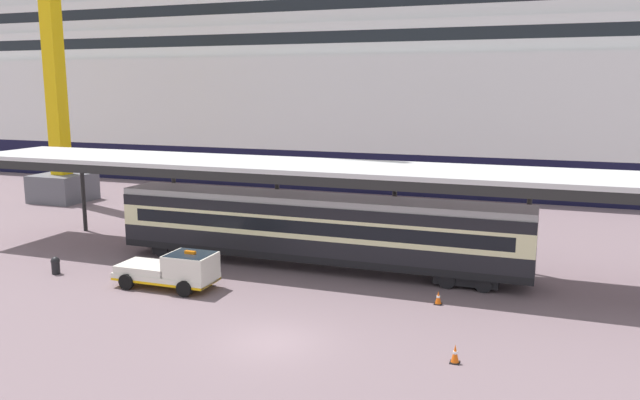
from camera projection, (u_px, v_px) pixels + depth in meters
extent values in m
plane|color=slate|center=(272.00, 342.00, 25.21)|extent=(400.00, 400.00, 0.00)
cube|color=black|center=(506.00, 162.00, 68.37)|extent=(144.62, 27.88, 3.87)
cube|color=silver|center=(509.00, 102.00, 67.22)|extent=(144.62, 27.88, 9.02)
cube|color=silver|center=(512.00, 43.00, 66.13)|extent=(133.05, 25.65, 3.13)
cube|color=black|center=(503.00, 32.00, 54.30)|extent=(127.27, 0.12, 1.13)
cube|color=silver|center=(514.00, 12.00, 65.58)|extent=(127.73, 24.62, 3.13)
cube|color=silver|center=(319.00, 166.00, 34.85)|extent=(44.39, 6.09, 0.25)
cube|color=black|center=(299.00, 181.00, 32.19)|extent=(44.39, 0.20, 0.50)
cylinder|color=black|center=(83.00, 192.00, 44.05)|extent=(0.28, 0.28, 5.56)
cylinder|color=black|center=(174.00, 198.00, 41.56)|extent=(0.28, 0.28, 5.56)
cylinder|color=black|center=(277.00, 205.00, 39.06)|extent=(0.28, 0.28, 5.56)
cylinder|color=black|center=(394.00, 214.00, 36.56)|extent=(0.28, 0.28, 5.56)
cylinder|color=black|center=(528.00, 223.00, 34.07)|extent=(0.28, 0.28, 5.56)
cube|color=black|center=(316.00, 253.00, 35.25)|extent=(23.27, 2.80, 0.40)
cube|color=black|center=(316.00, 242.00, 35.13)|extent=(23.27, 2.80, 0.90)
cube|color=beige|center=(315.00, 224.00, 34.95)|extent=(23.27, 2.80, 1.20)
cube|color=black|center=(307.00, 228.00, 33.67)|extent=(21.41, 0.08, 0.72)
cube|color=black|center=(315.00, 208.00, 34.79)|extent=(23.27, 2.80, 0.60)
cube|color=#A0A0A0|center=(315.00, 199.00, 34.70)|extent=(23.27, 2.69, 0.36)
cube|color=black|center=(186.00, 247.00, 38.15)|extent=(3.20, 2.35, 0.50)
cylinder|color=black|center=(162.00, 251.00, 37.37)|extent=(0.84, 0.12, 0.84)
cylinder|color=black|center=(188.00, 254.00, 36.76)|extent=(0.84, 0.12, 0.84)
cube|color=black|center=(468.00, 276.00, 32.50)|extent=(3.20, 2.35, 0.50)
cylinder|color=black|center=(447.00, 281.00, 31.72)|extent=(0.84, 0.12, 0.84)
cylinder|color=black|center=(483.00, 285.00, 31.11)|extent=(0.84, 0.12, 0.84)
cube|color=silver|center=(166.00, 276.00, 31.98)|extent=(5.22, 2.04, 0.36)
cube|color=#F2B20C|center=(166.00, 278.00, 32.00)|extent=(5.22, 2.06, 0.12)
cube|color=silver|center=(191.00, 265.00, 31.37)|extent=(2.30, 1.94, 1.10)
cube|color=#19232D|center=(190.00, 258.00, 31.30)|extent=(2.10, 1.86, 0.44)
cube|color=orange|center=(190.00, 253.00, 31.25)|extent=(0.56, 0.20, 0.16)
cube|color=silver|center=(148.00, 267.00, 32.25)|extent=(2.93, 1.94, 0.36)
cylinder|color=black|center=(205.00, 277.00, 32.39)|extent=(0.80, 0.26, 0.80)
cylinder|color=black|center=(184.00, 289.00, 30.53)|extent=(0.80, 0.26, 0.80)
cylinder|color=black|center=(150.00, 271.00, 33.48)|extent=(0.80, 0.26, 0.80)
cylinder|color=black|center=(126.00, 282.00, 31.63)|extent=(0.80, 0.26, 0.80)
cube|color=black|center=(455.00, 362.00, 23.29)|extent=(0.36, 0.36, 0.04)
cone|color=#EA590F|center=(455.00, 353.00, 23.23)|extent=(0.30, 0.30, 0.68)
cylinder|color=white|center=(455.00, 352.00, 23.22)|extent=(0.17, 0.17, 0.10)
cube|color=black|center=(438.00, 304.00, 29.55)|extent=(0.36, 0.36, 0.04)
cone|color=#EA590F|center=(438.00, 297.00, 29.49)|extent=(0.30, 0.30, 0.60)
cylinder|color=white|center=(438.00, 297.00, 29.49)|extent=(0.17, 0.17, 0.08)
cube|color=#595960|center=(63.00, 188.00, 55.81)|extent=(4.40, 4.40, 2.40)
cylinder|color=black|center=(56.00, 268.00, 34.26)|extent=(0.44, 0.44, 0.70)
sphere|color=black|center=(55.00, 261.00, 34.20)|extent=(0.48, 0.48, 0.48)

